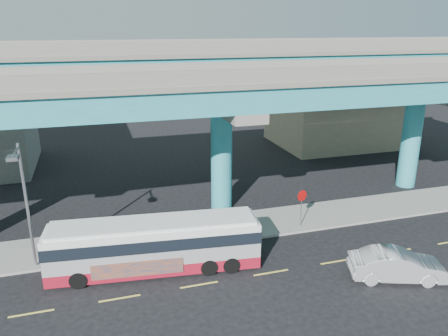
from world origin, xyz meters
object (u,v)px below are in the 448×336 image
object	(u,v)px
transit_bus	(155,244)
street_lamp	(23,191)
stop_sign	(302,200)
sedan	(397,265)

from	to	relation	value
transit_bus	street_lamp	world-z (taller)	street_lamp
street_lamp	stop_sign	distance (m)	16.38
sedan	street_lamp	bearing A→B (deg)	91.06
stop_sign	street_lamp	bearing A→B (deg)	-170.07
transit_bus	sedan	bearing A→B (deg)	-14.59
transit_bus	stop_sign	distance (m)	10.12
transit_bus	street_lamp	size ratio (longest dim) A/B	1.64
street_lamp	transit_bus	bearing A→B (deg)	-14.48
sedan	stop_sign	distance (m)	7.32
sedan	stop_sign	world-z (taller)	stop_sign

